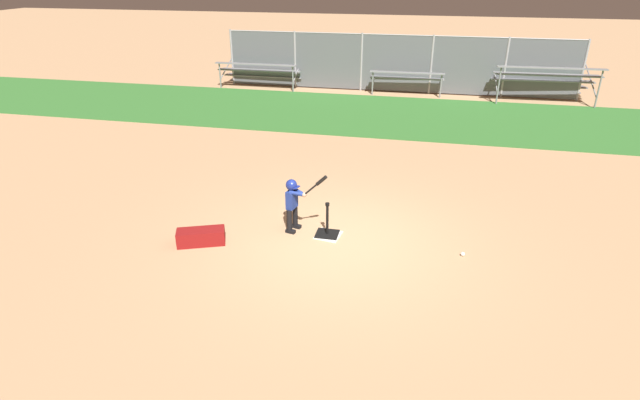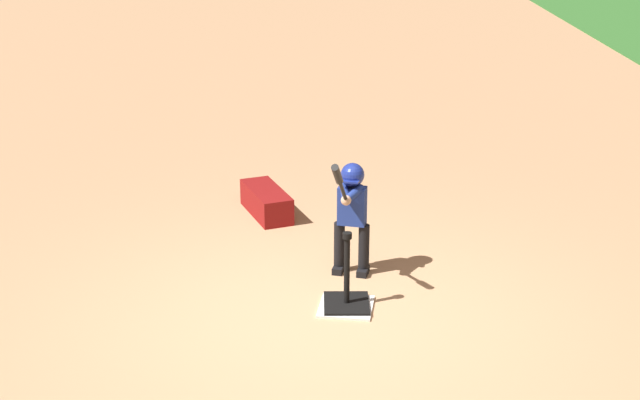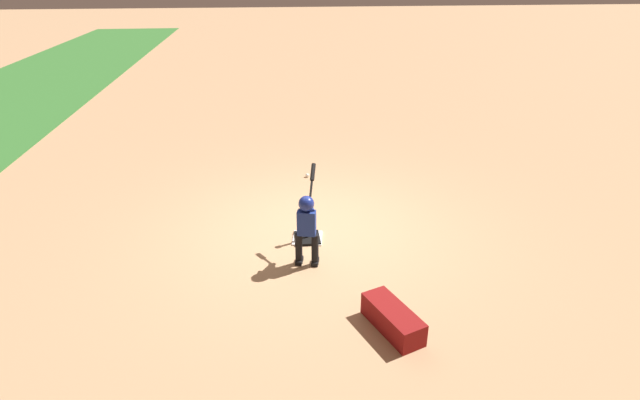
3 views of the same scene
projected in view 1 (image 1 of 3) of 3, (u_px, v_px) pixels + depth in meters
The scene contains 11 objects.
ground_plane at pixel (341, 242), 9.00m from camera, with size 90.00×90.00×0.00m, color tan.
grass_outfield_strip at pixel (386, 115), 16.58m from camera, with size 56.00×5.10×0.02m, color #33702D.
backstop_fence at pixel (396, 62), 19.08m from camera, with size 13.40×0.08×2.19m.
home_plate at pixel (328, 235), 9.22m from camera, with size 0.44×0.44×0.02m, color white.
batting_tee at pixel (327, 231), 9.19m from camera, with size 0.42×0.37×0.66m.
batter_child at pixel (293, 199), 9.12m from camera, with size 0.81×0.37×1.24m.
baseball at pixel (463, 254), 8.56m from camera, with size 0.07×0.07×0.07m, color white.
bleachers_left_center at pixel (262, 73), 20.31m from camera, with size 3.30×1.75×1.05m.
bleachers_far_left at pixel (407, 80), 19.44m from camera, with size 2.80×1.82×0.92m.
bleachers_far_right at pixel (541, 81), 18.33m from camera, with size 3.69×2.64×1.37m.
equipment_bag at pixel (201, 237), 8.90m from camera, with size 0.84×0.32×0.28m, color maroon.
Camera 1 is at (1.29, -7.71, 4.54)m, focal length 28.00 mm.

